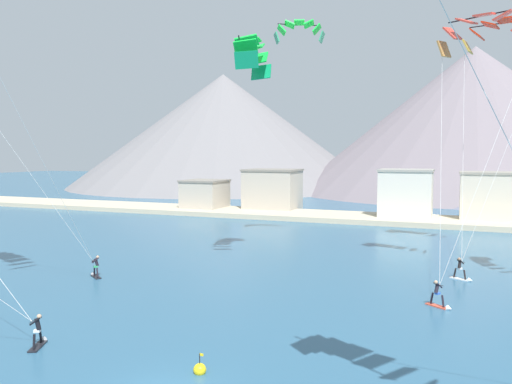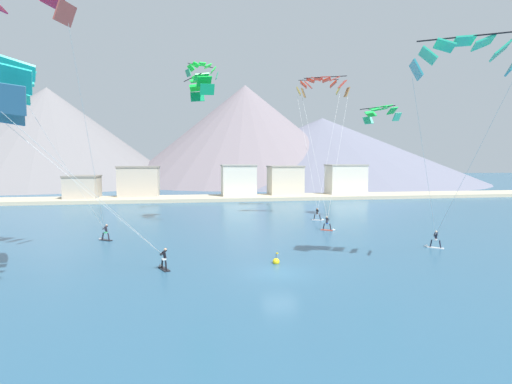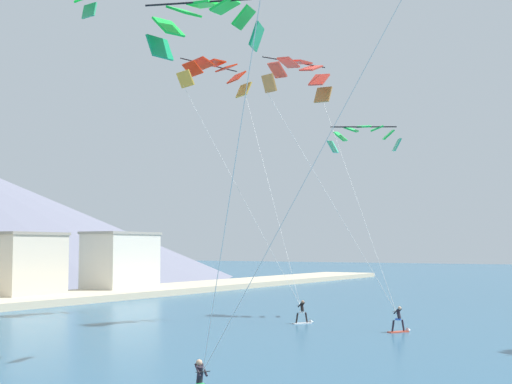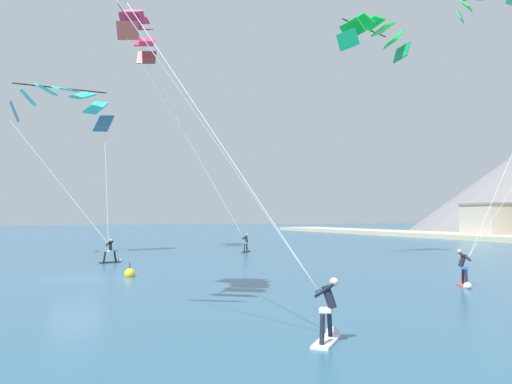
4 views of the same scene
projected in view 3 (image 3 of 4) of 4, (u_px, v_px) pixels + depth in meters
The scene contains 8 objects.
kitesurfer_near_trail at pixel (304, 316), 51.37m from camera, with size 1.70×1.22×1.76m.
kitesurfer_far_right at pixel (401, 324), 46.20m from camera, with size 1.67×1.30×1.76m.
parafoil_kite_near_trail at pixel (215, 74), 60.59m from camera, with size 7.11×11.46×19.99m.
parafoil_kite_far_right at pixel (299, 75), 54.00m from camera, with size 6.53×10.10×18.38m.
parafoil_kite_distant_low_drift at pixel (205, 21), 37.70m from camera, with size 3.57×6.42×2.85m.
parafoil_kite_distant_mid_solo at pixel (364, 135), 58.54m from camera, with size 3.80×5.98×2.35m.
shore_building_harbour_front at pixel (121, 263), 83.69m from camera, with size 8.64×5.42×7.28m.
shore_building_old_town at pixel (21, 267), 72.30m from camera, with size 7.49×6.13×7.01m.
Camera 3 is at (-35.19, 0.14, 5.52)m, focal length 50.00 mm.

